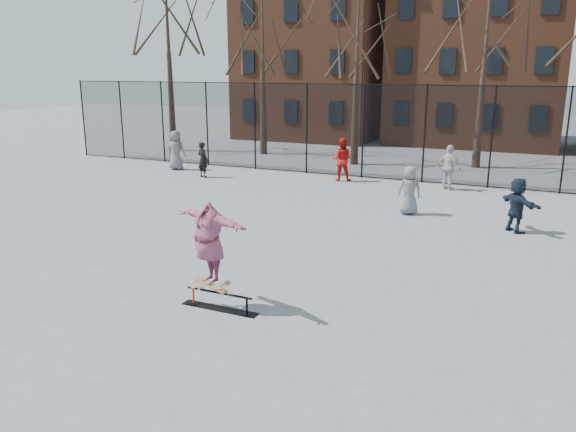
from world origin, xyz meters
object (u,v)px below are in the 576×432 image
at_px(skate_rail, 220,302).
at_px(bystander_extra, 409,190).
at_px(bystander_white, 449,167).
at_px(bystander_red, 342,160).
at_px(skater, 209,247).
at_px(bystander_black, 203,160).
at_px(bystander_grey, 176,150).
at_px(skateboard, 211,288).
at_px(bystander_navy, 517,205).

relative_size(skate_rail, bystander_extra, 1.04).
xyz_separation_m(bystander_white, bystander_extra, (-0.55, -4.45, -0.09)).
xyz_separation_m(skate_rail, bystander_red, (-2.16, 13.42, 0.76)).
xyz_separation_m(skater, bystander_black, (-7.70, 11.67, -0.48)).
xyz_separation_m(skater, bystander_extra, (1.89, 8.97, -0.46)).
xyz_separation_m(skater, bystander_grey, (-9.88, 12.79, -0.34)).
relative_size(skater, bystander_extra, 1.24).
relative_size(bystander_grey, bystander_extra, 1.16).
relative_size(skate_rail, skater, 0.84).
height_order(skateboard, skater, skater).
height_order(bystander_grey, bystander_red, bystander_grey).
xyz_separation_m(skateboard, bystander_navy, (5.16, 8.20, 0.39)).
relative_size(skater, bystander_navy, 1.23).
bearing_deg(skate_rail, bystander_white, 80.50).
bearing_deg(bystander_navy, skate_rail, 105.57).
height_order(skate_rail, skater, skater).
relative_size(skate_rail, bystander_white, 0.94).
distance_m(skateboard, bystander_red, 13.57).
xyz_separation_m(skateboard, bystander_extra, (1.89, 8.97, 0.38)).
bearing_deg(skate_rail, bystander_navy, 58.78).
bearing_deg(skateboard, bystander_white, 79.71).
distance_m(bystander_grey, bystander_extra, 12.37).
xyz_separation_m(bystander_black, bystander_extra, (9.59, -2.70, 0.02)).
relative_size(skateboard, skater, 0.39).
relative_size(skate_rail, skateboard, 2.17).
bearing_deg(bystander_navy, bystander_red, 10.56).
bearing_deg(bystander_navy, bystander_white, -15.66).
xyz_separation_m(skate_rail, bystander_navy, (4.97, 8.20, 0.66)).
xyz_separation_m(skateboard, bystander_grey, (-9.88, 12.79, 0.51)).
distance_m(skateboard, bystander_grey, 16.17).
distance_m(bystander_grey, bystander_navy, 15.73).
distance_m(skateboard, bystander_extra, 9.18).
xyz_separation_m(skate_rail, skater, (-0.19, -0.00, 1.11)).
distance_m(skateboard, bystander_black, 13.99).
xyz_separation_m(bystander_navy, bystander_extra, (-3.27, 0.77, -0.01)).
xyz_separation_m(bystander_grey, bystander_red, (7.92, 0.64, -0.01)).
relative_size(skater, bystander_white, 1.11).
distance_m(skater, bystander_white, 13.65).
bearing_deg(bystander_black, skate_rail, 140.06).
distance_m(skate_rail, bystander_navy, 9.61).
xyz_separation_m(skateboard, bystander_black, (-7.70, 11.67, 0.36)).
xyz_separation_m(bystander_grey, bystander_extra, (11.77, -3.82, -0.12)).
xyz_separation_m(bystander_red, bystander_navy, (7.13, -5.22, -0.10)).
bearing_deg(bystander_white, skateboard, 109.11).
relative_size(bystander_grey, bystander_navy, 1.14).
height_order(skate_rail, skateboard, skateboard).
height_order(bystander_navy, bystander_extra, bystander_navy).
bearing_deg(skater, bystander_black, 143.06).
height_order(bystander_black, bystander_extra, bystander_extra).
bearing_deg(bystander_extra, skate_rail, 48.82).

